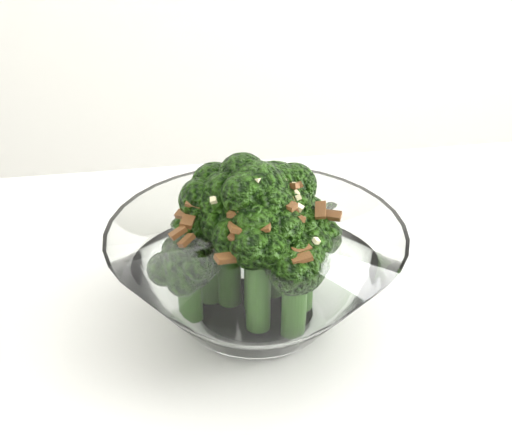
{
  "coord_description": "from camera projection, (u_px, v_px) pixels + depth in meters",
  "views": [
    {
      "loc": [
        -0.27,
        -0.36,
        1.09
      ],
      "look_at": [
        -0.24,
        0.08,
        0.84
      ],
      "focal_mm": 50.0,
      "sensor_mm": 36.0,
      "label": 1
    }
  ],
  "objects": [
    {
      "name": "broccoli_dish",
      "position": [
        256.0,
        263.0,
        0.53
      ],
      "size": [
        0.22,
        0.22,
        0.14
      ],
      "color": "white",
      "rests_on": "table"
    }
  ]
}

